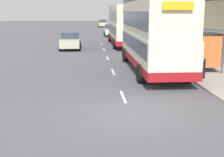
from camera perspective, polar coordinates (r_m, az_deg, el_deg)
The scene contains 15 objects.
ground_plane at distance 11.61m, azimuth 3.33°, elevation -6.49°, with size 220.00×220.00×0.00m, color #515156.
pavement at distance 50.17m, azimuth 4.96°, elevation 8.05°, with size 5.00×93.00×0.14m.
lane_mark_0 at distance 13.85m, azimuth 2.05°, elevation -3.33°, with size 0.12×2.00×0.01m.
lane_mark_1 at distance 19.43m, azimuth 0.19°, elevation 1.23°, with size 0.12×2.00×0.01m.
lane_mark_2 at distance 25.09m, azimuth -0.83°, elevation 3.74°, with size 0.12×2.00×0.01m.
lane_mark_3 at distance 30.79m, azimuth -1.48°, elevation 5.33°, with size 0.12×2.00×0.01m.
lane_mark_4 at distance 36.50m, azimuth -1.92°, elevation 6.41°, with size 0.12×2.00×0.01m.
bus_shelter at distance 20.51m, azimuth 16.59°, elevation 6.58°, with size 1.60×4.20×2.48m.
double_decker_bus_near at distance 19.67m, azimuth 7.43°, elevation 7.96°, with size 2.85×10.86×4.30m.
double_decker_bus_ahead at distance 34.65m, azimuth 2.11°, elevation 9.88°, with size 2.85×11.54×4.30m.
car_0 at distance 47.61m, azimuth -0.25°, elevation 8.82°, with size 2.01×4.46×1.74m.
car_1 at distance 31.13m, azimuth -7.60°, elevation 6.85°, with size 2.05×4.19×1.70m.
car_2 at distance 74.19m, azimuth -1.71°, elevation 10.05°, with size 2.04×4.30×1.72m.
pedestrian_1 at distance 21.42m, azimuth 12.26°, elevation 4.72°, with size 0.34×0.34×1.72m.
litter_bin at distance 17.60m, azimuth 15.86°, elevation 1.79°, with size 0.55×0.55×1.05m.
Camera 1 is at (-1.48, -10.89, 3.73)m, focal length 50.00 mm.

